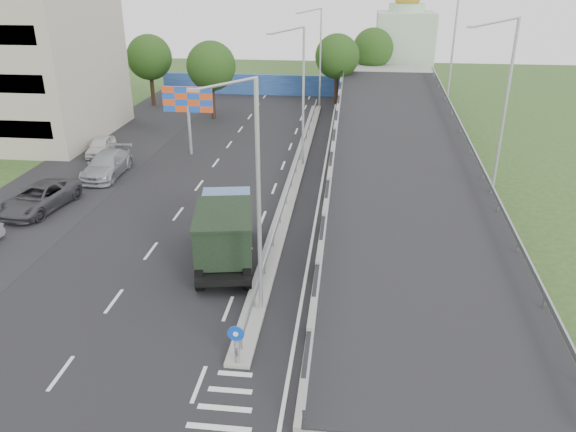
# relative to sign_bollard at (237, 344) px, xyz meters

# --- Properties ---
(ground) EXTENTS (160.00, 160.00, 0.00)m
(ground) POSITION_rel_sign_bollard_xyz_m (0.00, -2.17, -1.03)
(ground) COLOR #2D4C1E
(ground) RESTS_ON ground
(road_surface) EXTENTS (26.00, 90.00, 0.04)m
(road_surface) POSITION_rel_sign_bollard_xyz_m (-3.00, 17.83, -1.03)
(road_surface) COLOR black
(road_surface) RESTS_ON ground
(parking_strip) EXTENTS (8.00, 90.00, 0.05)m
(parking_strip) POSITION_rel_sign_bollard_xyz_m (-16.00, 17.83, -1.03)
(parking_strip) COLOR black
(parking_strip) RESTS_ON ground
(median) EXTENTS (1.00, 44.00, 0.20)m
(median) POSITION_rel_sign_bollard_xyz_m (0.00, 21.83, -0.93)
(median) COLOR gray
(median) RESTS_ON ground
(overpass_ramp) EXTENTS (10.00, 50.00, 3.50)m
(overpass_ramp) POSITION_rel_sign_bollard_xyz_m (7.50, 21.83, 0.72)
(overpass_ramp) COLOR gray
(overpass_ramp) RESTS_ON ground
(median_guardrail) EXTENTS (0.09, 44.00, 0.71)m
(median_guardrail) POSITION_rel_sign_bollard_xyz_m (0.00, 21.83, -0.28)
(median_guardrail) COLOR gray
(median_guardrail) RESTS_ON median
(sign_bollard) EXTENTS (0.64, 0.23, 1.67)m
(sign_bollard) POSITION_rel_sign_bollard_xyz_m (0.00, 0.00, 0.00)
(sign_bollard) COLOR black
(sign_bollard) RESTS_ON median
(lamp_post_near) EXTENTS (2.74, 0.18, 10.08)m
(lamp_post_near) POSITION_rel_sign_bollard_xyz_m (0.11, 3.83, 4.77)
(lamp_post_near) COLOR #B2B5B7
(lamp_post_near) RESTS_ON median
(lamp_post_mid) EXTENTS (2.74, 0.18, 10.08)m
(lamp_post_mid) POSITION_rel_sign_bollard_xyz_m (0.11, 23.83, 4.77)
(lamp_post_mid) COLOR #B2B5B7
(lamp_post_mid) RESTS_ON median
(lamp_post_far) EXTENTS (2.74, 0.18, 10.08)m
(lamp_post_far) POSITION_rel_sign_bollard_xyz_m (0.11, 43.83, 4.77)
(lamp_post_far) COLOR #B2B5B7
(lamp_post_far) RESTS_ON median
(blue_wall) EXTENTS (30.00, 0.50, 2.40)m
(blue_wall) POSITION_rel_sign_bollard_xyz_m (-4.00, 49.83, 0.17)
(blue_wall) COLOR navy
(blue_wall) RESTS_ON ground
(church) EXTENTS (7.00, 7.00, 13.80)m
(church) POSITION_rel_sign_bollard_xyz_m (10.00, 57.83, 4.28)
(church) COLOR #B2CCAD
(church) RESTS_ON ground
(billboard) EXTENTS (4.00, 0.24, 5.50)m
(billboard) POSITION_rel_sign_bollard_xyz_m (-9.00, 25.83, 3.15)
(billboard) COLOR #B2B5B7
(billboard) RESTS_ON ground
(tree_left_mid) EXTENTS (4.80, 4.80, 7.60)m
(tree_left_mid) POSITION_rel_sign_bollard_xyz_m (-10.00, 37.83, 4.14)
(tree_left_mid) COLOR black
(tree_left_mid) RESTS_ON ground
(tree_median_far) EXTENTS (4.80, 4.80, 7.60)m
(tree_median_far) POSITION_rel_sign_bollard_xyz_m (2.00, 45.83, 4.14)
(tree_median_far) COLOR black
(tree_median_far) RESTS_ON ground
(tree_left_far) EXTENTS (4.80, 4.80, 7.60)m
(tree_left_far) POSITION_rel_sign_bollard_xyz_m (-18.00, 42.83, 4.14)
(tree_left_far) COLOR black
(tree_left_far) RESTS_ON ground
(tree_ramp_far) EXTENTS (4.80, 4.80, 7.60)m
(tree_ramp_far) POSITION_rel_sign_bollard_xyz_m (6.00, 52.83, 4.14)
(tree_ramp_far) COLOR black
(tree_ramp_far) RESTS_ON ground
(dump_truck) EXTENTS (3.77, 7.45, 3.13)m
(dump_truck) POSITION_rel_sign_bollard_xyz_m (-2.24, 8.27, 0.70)
(dump_truck) COLOR black
(dump_truck) RESTS_ON ground
(parked_car_c) EXTENTS (3.51, 6.14, 1.61)m
(parked_car_c) POSITION_rel_sign_bollard_xyz_m (-15.29, 13.57, -0.23)
(parked_car_c) COLOR #39383E
(parked_car_c) RESTS_ON ground
(parked_car_d) EXTENTS (2.57, 5.90, 1.69)m
(parked_car_d) POSITION_rel_sign_bollard_xyz_m (-13.68, 20.14, -0.19)
(parked_car_d) COLOR #93989B
(parked_car_d) RESTS_ON ground
(parked_car_e) EXTENTS (2.25, 4.38, 1.43)m
(parked_car_e) POSITION_rel_sign_bollard_xyz_m (-16.26, 24.95, -0.32)
(parked_car_e) COLOR silver
(parked_car_e) RESTS_ON ground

